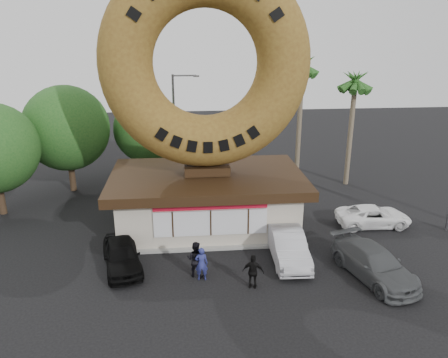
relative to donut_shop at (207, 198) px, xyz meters
name	(u,v)px	position (x,y,z in m)	size (l,w,h in m)	color
ground	(215,278)	(0.00, -5.98, -1.77)	(90.00, 90.00, 0.00)	black
donut_shop	(207,198)	(0.00, 0.00, 0.00)	(11.20, 7.20, 3.80)	beige
giant_donut	(206,64)	(0.00, 0.02, 7.73)	(11.40, 11.40, 2.91)	olive
tree_west	(66,128)	(-9.50, 7.02, 2.87)	(6.00, 6.00, 7.65)	#473321
tree_mid	(148,129)	(-4.00, 9.02, 2.25)	(5.20, 5.20, 6.63)	#473321
palm_near	(302,70)	(7.50, 8.02, 6.65)	(2.60, 2.60, 9.75)	#726651
palm_far	(355,85)	(11.00, 6.52, 5.72)	(2.60, 2.60, 8.75)	#726651
street_lamp	(176,120)	(-1.86, 10.02, 2.72)	(2.11, 0.20, 8.00)	#59595E
person_left	(201,264)	(-0.63, -6.01, -0.93)	(0.61, 0.40, 1.68)	navy
person_center	(195,259)	(-0.90, -5.65, -0.87)	(0.87, 0.68, 1.79)	black
person_right	(253,272)	(1.68, -6.93, -0.93)	(0.98, 0.41, 1.67)	black
car_black	(122,255)	(-4.51, -4.58, -1.05)	(1.69, 4.20, 1.43)	black
car_silver	(288,246)	(3.85, -4.50, -1.00)	(1.62, 4.64, 1.53)	#AFAFB4
car_grey	(374,263)	(7.54, -6.56, -1.03)	(2.06, 5.06, 1.47)	#515355
car_white	(373,216)	(9.94, -0.94, -1.15)	(2.03, 4.40, 1.22)	white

